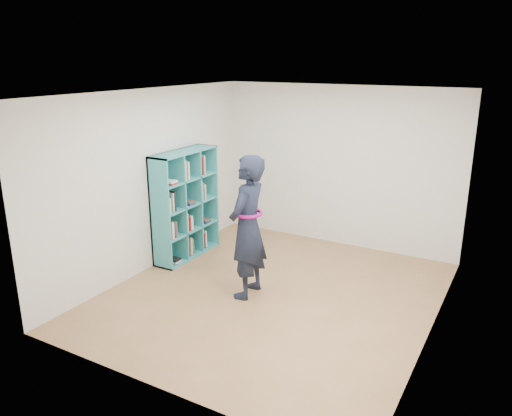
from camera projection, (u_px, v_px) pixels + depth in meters
The scene contains 9 objects.
floor at pixel (272, 295), 6.59m from camera, with size 4.50×4.50×0.00m, color olive.
ceiling at pixel (274, 93), 5.83m from camera, with size 4.50×4.50×0.00m, color white.
wall_left at pixel (150, 181), 7.15m from camera, with size 0.02×4.50×2.60m, color silver.
wall_right at pixel (441, 226), 5.27m from camera, with size 0.02×4.50×2.60m, color silver.
wall_back at pixel (338, 167), 8.08m from camera, with size 4.00×0.02×2.60m, color silver.
wall_front at pixel (153, 262), 4.34m from camera, with size 4.00×0.02×2.60m, color silver.
bookshelf at pixel (184, 206), 7.68m from camera, with size 0.36×1.25×1.67m.
person at pixel (248, 227), 6.33m from camera, with size 0.50×0.71×1.87m.
smartphone at pixel (239, 215), 6.43m from camera, with size 0.03×0.09×0.14m.
Camera 1 is at (2.75, -5.30, 3.02)m, focal length 35.00 mm.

